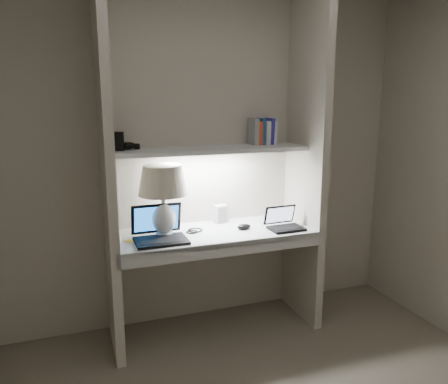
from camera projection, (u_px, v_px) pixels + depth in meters
name	position (u px, v px, depth m)	size (l,w,h in m)	color
back_wall	(203.00, 160.00, 3.31)	(3.20, 0.01, 2.50)	beige
alcove_panel_left	(107.00, 171.00, 2.82)	(0.06, 0.55, 2.50)	beige
alcove_panel_right	(306.00, 161.00, 3.30)	(0.06, 0.55, 2.50)	beige
desk	(215.00, 234.00, 3.16)	(1.40, 0.55, 0.04)	white
desk_apron	(227.00, 249.00, 2.93)	(1.46, 0.03, 0.10)	silver
shelf	(210.00, 150.00, 3.12)	(1.40, 0.36, 0.03)	silver
strip_light	(210.00, 153.00, 3.13)	(0.60, 0.04, 0.01)	white
table_lamp	(163.00, 189.00, 2.98)	(0.34, 0.34, 0.50)	white
laptop_main	(159.00, 232.00, 2.95)	(0.35, 0.30, 0.23)	black
laptop_netbook	(284.00, 223.00, 3.21)	(0.26, 0.23, 0.16)	black
speaker	(221.00, 214.00, 3.36)	(0.10, 0.07, 0.14)	silver
mouse	(244.00, 227.00, 3.20)	(0.11, 0.07, 0.04)	black
cable_coil	(195.00, 230.00, 3.16)	(0.11, 0.11, 0.01)	black
sticky_note	(130.00, 241.00, 2.93)	(0.07, 0.07, 0.00)	yellow
book_row	(262.00, 132.00, 3.32)	(0.19, 0.13, 0.20)	white
shelf_box	(118.00, 141.00, 2.92)	(0.07, 0.05, 0.13)	black
shelf_gadget	(127.00, 146.00, 2.99)	(0.12, 0.09, 0.05)	black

